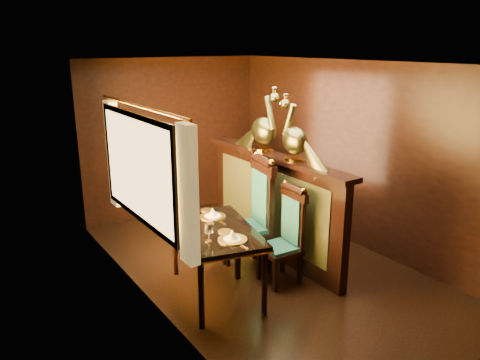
{
  "coord_description": "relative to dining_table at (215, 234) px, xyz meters",
  "views": [
    {
      "loc": [
        -3.23,
        -4.22,
        2.72
      ],
      "look_at": [
        -0.1,
        0.43,
        1.06
      ],
      "focal_mm": 35.0,
      "sensor_mm": 36.0,
      "label": 1
    }
  ],
  "objects": [
    {
      "name": "dining_table",
      "position": [
        0.0,
        0.0,
        0.0
      ],
      "size": [
        1.1,
        1.48,
        0.98
      ],
      "rotation": [
        0.0,
        0.0,
        -0.25
      ],
      "color": "black",
      "rests_on": "ground"
    },
    {
      "name": "room_shell",
      "position": [
        0.74,
        0.19,
        0.87
      ],
      "size": [
        3.04,
        5.04,
        2.52
      ],
      "color": "black",
      "rests_on": "ground"
    },
    {
      "name": "ground",
      "position": [
        0.83,
        0.17,
        -0.71
      ],
      "size": [
        5.0,
        5.0,
        0.0
      ],
      "primitive_type": "plane",
      "color": "black",
      "rests_on": "ground"
    },
    {
      "name": "peacock_left",
      "position": [
        1.15,
        0.07,
        1.04
      ],
      "size": [
        0.25,
        0.66,
        0.78
      ],
      "primitive_type": null,
      "color": "#17452C",
      "rests_on": "partition"
    },
    {
      "name": "chair_left",
      "position": [
        0.86,
        -0.19,
        -0.1
      ],
      "size": [
        0.44,
        0.47,
        1.18
      ],
      "rotation": [
        0.0,
        0.0,
        -0.06
      ],
      "color": "black",
      "rests_on": "ground"
    },
    {
      "name": "partition",
      "position": [
        1.15,
        0.47,
        0.0
      ],
      "size": [
        0.26,
        2.7,
        1.36
      ],
      "color": "black",
      "rests_on": "ground"
    },
    {
      "name": "peacock_right",
      "position": [
        1.15,
        0.69,
        1.07
      ],
      "size": [
        0.27,
        0.71,
        0.84
      ],
      "primitive_type": null,
      "color": "#17452C",
      "rests_on": "partition"
    },
    {
      "name": "chair_right",
      "position": [
        0.76,
        0.29,
        0.03
      ],
      "size": [
        0.6,
        0.62,
        1.43
      ],
      "rotation": [
        0.0,
        0.0,
        -0.18
      ],
      "color": "black",
      "rests_on": "ground"
    }
  ]
}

